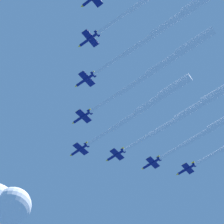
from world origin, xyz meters
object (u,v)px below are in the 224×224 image
Objects in this scene: jet_starboard_mid at (223,121)px; jet_port_inner at (165,62)px; jet_lead at (150,104)px; jet_starboard_inner at (192,109)px; jet_port_mid at (170,22)px.

jet_port_inner is at bearing 53.00° from jet_starboard_mid.
jet_port_inner is (-7.82, 17.09, -0.40)m from jet_lead.
jet_port_inner is at bearing 67.44° from jet_starboard_inner.
jet_port_mid is at bearing 109.18° from jet_lead.
jet_lead is 18.10m from jet_starboard_inner.
jet_starboard_mid is (-18.54, -44.16, -1.41)m from jet_port_mid.
jet_starboard_mid is at bearing -152.64° from jet_starboard_inner.
jet_starboard_inner is (-17.21, -5.50, 1.03)m from jet_lead.
jet_port_inner is at bearing 114.60° from jet_lead.
jet_starboard_inner and jet_port_mid have the same top height.
jet_port_inner is 1.13× the size of jet_starboard_mid.
jet_starboard_inner is at bearing 27.36° from jet_starboard_mid.
jet_lead is 0.92× the size of jet_port_mid.
jet_lead reaches higher than jet_starboard_mid.
jet_lead is 1.02× the size of jet_starboard_mid.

